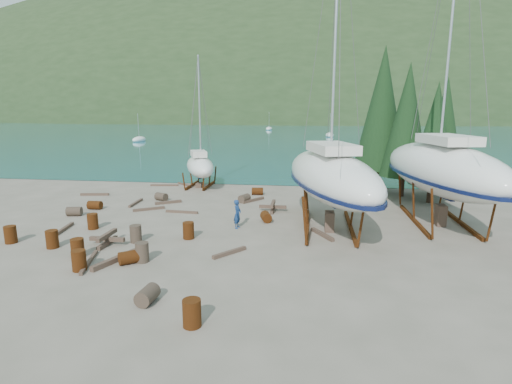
# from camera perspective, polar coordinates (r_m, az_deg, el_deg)

# --- Properties ---
(ground) EXTENTS (600.00, 600.00, 0.00)m
(ground) POSITION_cam_1_polar(r_m,az_deg,el_deg) (21.25, -7.47, -6.49)
(ground) COLOR #645D4F
(ground) RESTS_ON ground
(bay_water) EXTENTS (700.00, 700.00, 0.00)m
(bay_water) POSITION_cam_1_polar(r_m,az_deg,el_deg) (334.56, 6.95, 10.54)
(bay_water) COLOR #165E72
(bay_water) RESTS_ON ground
(far_hill) EXTENTS (800.00, 360.00, 110.00)m
(far_hill) POSITION_cam_1_polar(r_m,az_deg,el_deg) (339.56, 6.97, 10.55)
(far_hill) COLOR #22341A
(far_hill) RESTS_ON ground
(far_house_left) EXTENTS (6.60, 5.60, 5.60)m
(far_house_left) POSITION_cam_1_polar(r_m,az_deg,el_deg) (219.46, -9.75, 10.62)
(far_house_left) COLOR beige
(far_house_left) RESTS_ON ground
(far_house_center) EXTENTS (6.60, 5.60, 5.60)m
(far_house_center) POSITION_cam_1_polar(r_m,az_deg,el_deg) (211.02, 0.86, 10.75)
(far_house_center) COLOR beige
(far_house_center) RESTS_ON ground
(far_house_right) EXTENTS (6.60, 5.60, 5.60)m
(far_house_right) POSITION_cam_1_polar(r_m,az_deg,el_deg) (210.92, 14.70, 10.37)
(far_house_right) COLOR beige
(far_house_right) RESTS_ON ground
(cypress_near_right) EXTENTS (3.60, 3.60, 10.00)m
(cypress_near_right) POSITION_cam_1_polar(r_m,az_deg,el_deg) (32.24, 20.74, 9.54)
(cypress_near_right) COLOR black
(cypress_near_right) RESTS_ON ground
(cypress_mid_right) EXTENTS (3.06, 3.06, 8.50)m
(cypress_mid_right) POSITION_cam_1_polar(r_m,az_deg,el_deg) (30.72, 24.19, 7.57)
(cypress_mid_right) COLOR black
(cypress_mid_right) RESTS_ON ground
(cypress_back_left) EXTENTS (4.14, 4.14, 11.50)m
(cypress_back_left) POSITION_cam_1_polar(r_m,az_deg,el_deg) (33.91, 17.58, 11.30)
(cypress_back_left) COLOR black
(cypress_back_left) RESTS_ON ground
(cypress_far_right) EXTENTS (3.24, 3.24, 9.00)m
(cypress_far_right) POSITION_cam_1_polar(r_m,az_deg,el_deg) (34.01, 25.28, 8.28)
(cypress_far_right) COLOR black
(cypress_far_right) RESTS_ON ground
(moored_boat_left) EXTENTS (2.00, 5.00, 6.05)m
(moored_boat_left) POSITION_cam_1_polar(r_m,az_deg,el_deg) (87.21, -16.35, 7.19)
(moored_boat_left) COLOR white
(moored_boat_left) RESTS_ON ground
(moored_boat_mid) EXTENTS (2.00, 5.00, 6.05)m
(moored_boat_mid) POSITION_cam_1_polar(r_m,az_deg,el_deg) (99.75, 10.48, 7.98)
(moored_boat_mid) COLOR white
(moored_boat_mid) RESTS_ON ground
(moored_boat_far) EXTENTS (2.00, 5.00, 6.05)m
(moored_boat_far) POSITION_cam_1_polar(r_m,az_deg,el_deg) (130.29, 1.87, 9.01)
(moored_boat_far) COLOR white
(moored_boat_far) RESTS_ON ground
(large_sailboat_near) EXTENTS (6.55, 12.34, 18.65)m
(large_sailboat_near) POSITION_cam_1_polar(r_m,az_deg,el_deg) (22.47, 10.62, 2.30)
(large_sailboat_near) COLOR white
(large_sailboat_near) RESTS_ON ground
(large_sailboat_far) EXTENTS (5.92, 13.09, 19.97)m
(large_sailboat_far) POSITION_cam_1_polar(r_m,az_deg,el_deg) (25.51, 24.98, 3.09)
(large_sailboat_far) COLOR white
(large_sailboat_far) RESTS_ON ground
(small_sailboat_shore) EXTENTS (4.66, 7.18, 11.01)m
(small_sailboat_shore) POSITION_cam_1_polar(r_m,az_deg,el_deg) (34.81, -8.00, 3.72)
(small_sailboat_shore) COLOR white
(small_sailboat_shore) RESTS_ON ground
(worker) EXTENTS (0.48, 0.65, 1.63)m
(worker) POSITION_cam_1_polar(r_m,az_deg,el_deg) (22.54, -2.67, -3.16)
(worker) COLOR navy
(worker) RESTS_ON ground
(drum_0) EXTENTS (0.58, 0.58, 0.88)m
(drum_0) POSITION_cam_1_polar(r_m,az_deg,el_deg) (23.64, -31.65, -5.19)
(drum_0) COLOR #5D2E0F
(drum_0) RESTS_ON ground
(drum_1) EXTENTS (0.66, 0.93, 0.58)m
(drum_1) POSITION_cam_1_polar(r_m,az_deg,el_deg) (14.77, -15.25, -14.04)
(drum_1) COLOR #2D2823
(drum_1) RESTS_ON ground
(drum_2) EXTENTS (0.88, 0.58, 0.58)m
(drum_2) POSITION_cam_1_polar(r_m,az_deg,el_deg) (28.92, -22.03, -1.75)
(drum_2) COLOR #5D2E0F
(drum_2) RESTS_ON ground
(drum_3) EXTENTS (0.58, 0.58, 0.88)m
(drum_3) POSITION_cam_1_polar(r_m,az_deg,el_deg) (18.39, -23.96, -8.93)
(drum_3) COLOR #5D2E0F
(drum_3) RESTS_ON ground
(drum_4) EXTENTS (0.92, 0.64, 0.58)m
(drum_4) POSITION_cam_1_polar(r_m,az_deg,el_deg) (31.35, 0.21, 0.11)
(drum_4) COLOR #5D2E0F
(drum_4) RESTS_ON ground
(drum_5) EXTENTS (0.58, 0.58, 0.88)m
(drum_5) POSITION_cam_1_polar(r_m,az_deg,el_deg) (18.44, -15.94, -8.28)
(drum_5) COLOR #2D2823
(drum_5) RESTS_ON ground
(drum_6) EXTENTS (0.82, 1.01, 0.58)m
(drum_6) POSITION_cam_1_polar(r_m,az_deg,el_deg) (23.94, 1.45, -3.57)
(drum_6) COLOR #5D2E0F
(drum_6) RESTS_ON ground
(drum_7) EXTENTS (0.58, 0.58, 0.88)m
(drum_7) POSITION_cam_1_polar(r_m,az_deg,el_deg) (13.02, -9.15, -16.71)
(drum_7) COLOR #5D2E0F
(drum_7) RESTS_ON ground
(drum_8) EXTENTS (0.58, 0.58, 0.88)m
(drum_8) POSITION_cam_1_polar(r_m,az_deg,el_deg) (24.25, -22.29, -3.90)
(drum_8) COLOR #5D2E0F
(drum_8) RESTS_ON ground
(drum_9) EXTENTS (1.04, 0.90, 0.58)m
(drum_9) POSITION_cam_1_polar(r_m,az_deg,el_deg) (30.21, -13.37, -0.66)
(drum_9) COLOR #2D2823
(drum_9) RESTS_ON ground
(drum_10) EXTENTS (0.58, 0.58, 0.88)m
(drum_10) POSITION_cam_1_polar(r_m,az_deg,el_deg) (19.98, -24.13, -7.32)
(drum_10) COLOR #5D2E0F
(drum_10) RESTS_ON ground
(drum_11) EXTENTS (0.88, 1.04, 0.58)m
(drum_11) POSITION_cam_1_polar(r_m,az_deg,el_deg) (28.87, -1.68, -0.90)
(drum_11) COLOR #2D2823
(drum_11) RESTS_ON ground
(drum_12) EXTENTS (1.05, 1.00, 0.58)m
(drum_12) POSITION_cam_1_polar(r_m,az_deg,el_deg) (18.44, -17.63, -8.89)
(drum_12) COLOR #5D2E0F
(drum_12) RESTS_ON ground
(drum_13) EXTENTS (0.58, 0.58, 0.88)m
(drum_13) POSITION_cam_1_polar(r_m,az_deg,el_deg) (21.82, -27.11, -6.01)
(drum_13) COLOR #5D2E0F
(drum_13) RESTS_ON ground
(drum_14) EXTENTS (0.58, 0.58, 0.88)m
(drum_14) POSITION_cam_1_polar(r_m,az_deg,el_deg) (21.09, -9.62, -5.44)
(drum_14) COLOR #5D2E0F
(drum_14) RESTS_ON ground
(drum_15) EXTENTS (0.98, 0.75, 0.58)m
(drum_15) POSITION_cam_1_polar(r_m,az_deg,el_deg) (27.70, -24.53, -2.53)
(drum_15) COLOR #2D2823
(drum_15) RESTS_ON ground
(drum_16) EXTENTS (0.58, 0.58, 0.88)m
(drum_16) POSITION_cam_1_polar(r_m,az_deg,el_deg) (21.17, -16.80, -5.73)
(drum_16) COLOR #2D2823
(drum_16) RESTS_ON ground
(timber_0) EXTENTS (2.45, 0.39, 0.14)m
(timber_0) POSITION_cam_1_polar(r_m,az_deg,el_deg) (35.92, -12.95, 0.96)
(timber_0) COLOR brown
(timber_0) RESTS_ON ground
(timber_1) EXTENTS (1.18, 1.90, 0.19)m
(timber_1) POSITION_cam_1_polar(r_m,az_deg,el_deg) (21.59, 9.45, -5.99)
(timber_1) COLOR brown
(timber_1) RESTS_ON ground
(timber_2) EXTENTS (2.20, 0.52, 0.19)m
(timber_2) POSITION_cam_1_polar(r_m,az_deg,el_deg) (33.59, -22.04, -0.31)
(timber_2) COLOR brown
(timber_2) RESTS_ON ground
(timber_3) EXTENTS (0.90, 2.62, 0.15)m
(timber_3) POSITION_cam_1_polar(r_m,az_deg,el_deg) (19.12, -22.75, -9.20)
(timber_3) COLOR brown
(timber_3) RESTS_ON ground
(timber_4) EXTENTS (1.83, 1.29, 0.17)m
(timber_4) POSITION_cam_1_polar(r_m,az_deg,el_deg) (27.58, -15.05, -2.35)
(timber_4) COLOR brown
(timber_4) RESTS_ON ground
(timber_6) EXTENTS (1.41, 1.85, 0.19)m
(timber_6) POSITION_cam_1_polar(r_m,az_deg,el_deg) (29.17, -0.40, -1.16)
(timber_6) COLOR brown
(timber_6) RESTS_ON ground
(timber_7) EXTENTS (1.35, 1.60, 0.17)m
(timber_7) POSITION_cam_1_polar(r_m,az_deg,el_deg) (18.77, -3.80, -8.62)
(timber_7) COLOR brown
(timber_7) RESTS_ON ground
(timber_8) EXTENTS (1.67, 1.21, 0.19)m
(timber_8) POSITION_cam_1_polar(r_m,az_deg,el_deg) (29.17, -12.41, -1.44)
(timber_8) COLOR brown
(timber_8) RESTS_ON ground
(timber_9) EXTENTS (1.85, 1.73, 0.15)m
(timber_9) POSITION_cam_1_polar(r_m,az_deg,el_deg) (35.75, -10.12, 1.03)
(timber_9) COLOR brown
(timber_9) RESTS_ON ground
(timber_11) EXTENTS (2.18, 0.31, 0.15)m
(timber_11) POSITION_cam_1_polar(r_m,az_deg,el_deg) (26.37, -10.55, -2.81)
(timber_11) COLOR brown
(timber_11) RESTS_ON ground
(timber_12) EXTENTS (0.54, 2.21, 0.17)m
(timber_12) POSITION_cam_1_polar(r_m,az_deg,el_deg) (24.72, -25.71, -4.76)
(timber_12) COLOR brown
(timber_12) RESTS_ON ground
(timber_16) EXTENTS (1.16, 2.67, 0.23)m
(timber_16) POSITION_cam_1_polar(r_m,az_deg,el_deg) (18.94, -19.23, -9.01)
(timber_16) COLOR brown
(timber_16) RESTS_ON ground
(timber_17) EXTENTS (0.26, 2.32, 0.16)m
(timber_17) POSITION_cam_1_polar(r_m,az_deg,el_deg) (29.62, -16.80, -1.50)
(timber_17) COLOR brown
(timber_17) RESTS_ON ground
(timber_pile_fore) EXTENTS (1.80, 1.80, 0.60)m
(timber_pile_fore) POSITION_cam_1_polar(r_m,az_deg,el_deg) (21.24, -20.50, -6.31)
(timber_pile_fore) COLOR brown
(timber_pile_fore) RESTS_ON ground
(timber_pile_aft) EXTENTS (1.80, 1.80, 0.60)m
(timber_pile_aft) POSITION_cam_1_polar(r_m,az_deg,el_deg) (26.35, 2.41, -2.12)
(timber_pile_aft) COLOR brown
(timber_pile_aft) RESTS_ON ground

